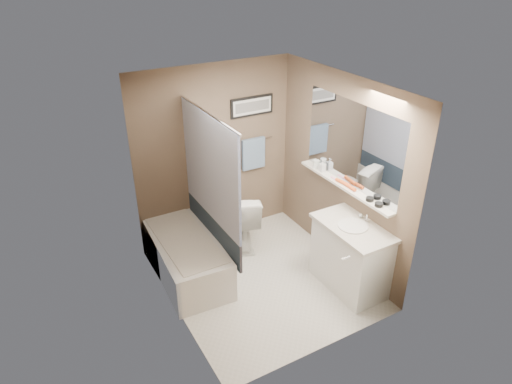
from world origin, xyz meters
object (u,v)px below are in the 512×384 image
toilet (241,218)px  glass_jar (316,164)px  vanity (350,258)px  candle_bowl_near (379,205)px  soap_bottle (322,166)px  hair_brush_front (349,186)px  hair_brush_back (343,182)px  candle_bowl_far (370,199)px  bathtub (186,257)px

toilet → glass_jar: glass_jar is taller
vanity → candle_bowl_near: (0.19, -0.14, 0.73)m
toilet → candle_bowl_near: 1.94m
soap_bottle → hair_brush_front: bearing=-90.0°
toilet → soap_bottle: bearing=167.4°
candle_bowl_near → soap_bottle: size_ratio=0.59×
glass_jar → hair_brush_back: bearing=-90.0°
vanity → candle_bowl_near: 0.77m
glass_jar → soap_bottle: size_ratio=0.65×
candle_bowl_far → candle_bowl_near: bearing=-90.0°
hair_brush_front → soap_bottle: soap_bottle is taller
vanity → hair_brush_front: bearing=61.7°
toilet → candle_bowl_far: (0.89, -1.42, 0.73)m
bathtub → soap_bottle: bearing=-6.0°
hair_brush_back → soap_bottle: size_ratio=1.44×
bathtub → glass_jar: bearing=-1.9°
hair_brush_front → soap_bottle: 0.53m
candle_bowl_far → hair_brush_front: bearing=90.0°
bathtub → candle_bowl_far: 2.31m
candle_bowl_far → soap_bottle: 0.88m
hair_brush_front → toilet: bearing=129.8°
bathtub → candle_bowl_far: bearing=-30.1°
bathtub → candle_bowl_near: size_ratio=16.67×
hair_brush_back → glass_jar: 0.54m
candle_bowl_far → toilet: bearing=122.1°
candle_bowl_far → hair_brush_back: bearing=90.0°
hair_brush_back → bathtub: bearing=158.7°
hair_brush_front → hair_brush_back: size_ratio=1.00×
bathtub → candle_bowl_far: (1.79, -1.17, 0.89)m
candle_bowl_far → glass_jar: 1.01m
toilet → hair_brush_back: 1.50m
vanity → hair_brush_front: size_ratio=4.09×
hair_brush_back → glass_jar: glass_jar is taller
candle_bowl_far → hair_brush_back: (0.00, 0.47, 0.00)m
candle_bowl_near → vanity: bearing=142.1°
toilet → candle_bowl_near: size_ratio=8.94×
candle_bowl_far → soap_bottle: bearing=90.0°
toilet → hair_brush_back: size_ratio=3.66×
candle_bowl_near → soap_bottle: soap_bottle is taller
bathtub → vanity: size_ratio=1.67×
hair_brush_front → soap_bottle: bearing=90.0°
vanity → toilet: bearing=116.1°
candle_bowl_near → hair_brush_front: bearing=90.0°
soap_bottle → candle_bowl_far: bearing=-90.0°
hair_brush_front → glass_jar: bearing=90.0°
hair_brush_front → vanity: bearing=-117.9°
vanity → glass_jar: size_ratio=9.00×
vanity → hair_brush_front: 0.84m
bathtub → vanity: 1.98m
candle_bowl_near → candle_bowl_far: (0.00, 0.14, 0.00)m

